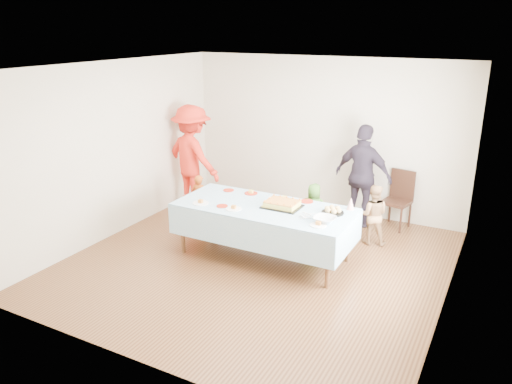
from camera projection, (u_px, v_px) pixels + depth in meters
ground at (257, 262)px, 7.07m from camera, size 5.00×5.00×0.00m
room_walls at (261, 140)px, 6.48m from camera, size 5.04×5.04×2.72m
party_table at (264, 210)px, 7.00m from camera, size 2.50×1.10×0.78m
birthday_cake at (282, 204)px, 6.94m from camera, size 0.52×0.40×0.09m
rolls_tray at (333, 211)px, 6.72m from camera, size 0.30×0.30×0.09m
punch_bowl at (325, 219)px, 6.42m from camera, size 0.29×0.29×0.07m
party_hat at (351, 204)px, 6.84m from camera, size 0.10×0.10×0.17m
fork_pile at (307, 216)px, 6.56m from camera, size 0.24×0.18×0.07m
plate_red_far_a at (229, 190)px, 7.64m from camera, size 0.17×0.17×0.01m
plate_red_far_b at (251, 193)px, 7.50m from camera, size 0.20×0.20×0.01m
plate_red_far_c at (284, 199)px, 7.24m from camera, size 0.19×0.19×0.01m
plate_red_far_d at (307, 201)px, 7.16m from camera, size 0.19×0.19×0.01m
plate_red_near at (222, 206)px, 6.98m from camera, size 0.16×0.16×0.01m
plate_white_left at (201, 203)px, 7.09m from camera, size 0.23×0.23×0.01m
plate_white_mid at (234, 209)px, 6.87m from camera, size 0.22×0.22×0.01m
plate_white_right at (318, 225)px, 6.31m from camera, size 0.21×0.21×0.01m
dining_chair at (399, 196)px, 8.18m from camera, size 0.49×0.49×0.95m
toddler_left at (200, 199)px, 8.39m from camera, size 0.30×0.20×0.83m
toddler_mid at (313, 210)px, 7.84m from camera, size 0.45×0.33×0.86m
toddler_right at (373, 215)px, 7.53m from camera, size 0.53×0.45×0.94m
adult_left at (192, 157)px, 8.94m from camera, size 1.35×0.98×1.87m
adult_right at (363, 176)px, 8.12m from camera, size 1.06×0.61×1.70m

